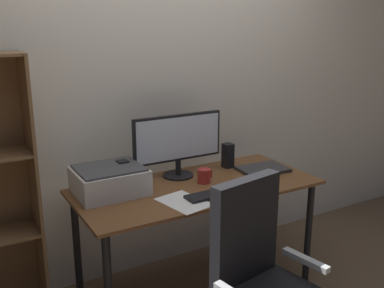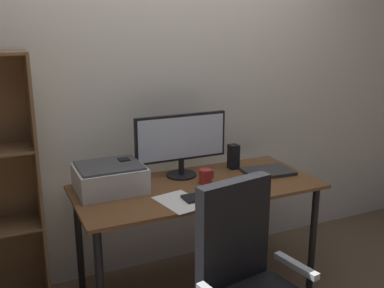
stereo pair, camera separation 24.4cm
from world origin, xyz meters
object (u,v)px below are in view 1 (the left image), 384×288
(monitor, at_px, (178,141))
(mouse, at_px, (244,186))
(desk, at_px, (197,198))
(coffee_mug, at_px, (204,176))
(speaker_left, at_px, (123,174))
(laptop, at_px, (263,169))
(keyboard, at_px, (210,195))
(printer, at_px, (110,180))
(speaker_right, at_px, (228,156))

(monitor, bearing_deg, mouse, -59.88)
(monitor, bearing_deg, desk, -84.19)
(coffee_mug, xyz_separation_m, speaker_left, (-0.47, 0.18, 0.04))
(mouse, bearing_deg, laptop, 42.27)
(keyboard, xyz_separation_m, laptop, (0.56, 0.21, 0.00))
(monitor, relative_size, coffee_mug, 6.39)
(keyboard, bearing_deg, speaker_left, 132.55)
(mouse, xyz_separation_m, speaker_left, (-0.62, 0.39, 0.07))
(coffee_mug, height_order, speaker_left, speaker_left)
(printer, bearing_deg, speaker_left, 25.53)
(speaker_right, xyz_separation_m, printer, (-0.88, -0.05, -0.00))
(coffee_mug, xyz_separation_m, speaker_right, (0.30, 0.18, 0.04))
(monitor, distance_m, coffee_mug, 0.28)
(mouse, bearing_deg, coffee_mug, 132.74)
(coffee_mug, bearing_deg, keyboard, -113.66)
(desk, xyz_separation_m, speaker_left, (-0.41, 0.20, 0.17))
(keyboard, bearing_deg, desk, 79.85)
(speaker_left, distance_m, speaker_right, 0.77)
(coffee_mug, distance_m, speaker_right, 0.35)
(desk, bearing_deg, monitor, 95.81)
(monitor, relative_size, laptop, 1.94)
(speaker_left, bearing_deg, keyboard, -46.20)
(speaker_right, bearing_deg, coffee_mug, -149.69)
(mouse, bearing_deg, printer, 162.93)
(mouse, relative_size, speaker_right, 0.56)
(printer, bearing_deg, speaker_right, 3.26)
(desk, height_order, mouse, mouse)
(mouse, xyz_separation_m, coffee_mug, (-0.15, 0.22, 0.03))
(coffee_mug, bearing_deg, speaker_right, 30.31)
(monitor, height_order, speaker_left, monitor)
(mouse, height_order, coffee_mug, coffee_mug)
(speaker_right, relative_size, printer, 0.42)
(monitor, relative_size, mouse, 6.45)
(desk, height_order, coffee_mug, coffee_mug)
(mouse, relative_size, coffee_mug, 0.99)
(coffee_mug, bearing_deg, laptop, -0.50)
(keyboard, relative_size, printer, 0.72)
(keyboard, xyz_separation_m, printer, (-0.48, 0.34, 0.07))
(coffee_mug, bearing_deg, printer, 167.59)
(mouse, distance_m, coffee_mug, 0.27)
(speaker_left, xyz_separation_m, speaker_right, (0.77, 0.00, 0.00))
(desk, bearing_deg, keyboard, -98.91)
(mouse, bearing_deg, speaker_left, 155.88)
(laptop, bearing_deg, monitor, 165.20)
(speaker_left, bearing_deg, printer, -154.47)
(desk, height_order, keyboard, keyboard)
(laptop, relative_size, speaker_left, 1.88)
(keyboard, xyz_separation_m, mouse, (0.24, -0.00, 0.01))
(mouse, height_order, laptop, mouse)
(desk, bearing_deg, mouse, -43.09)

